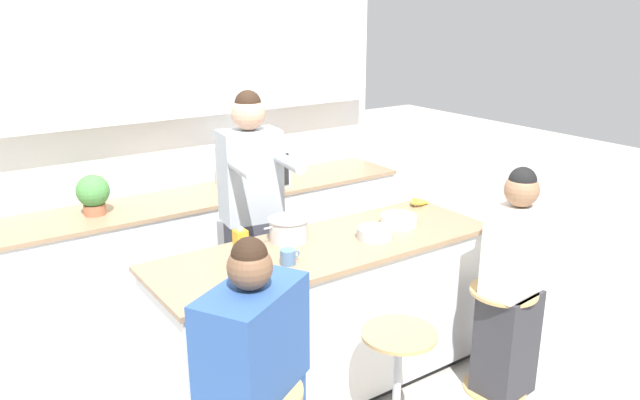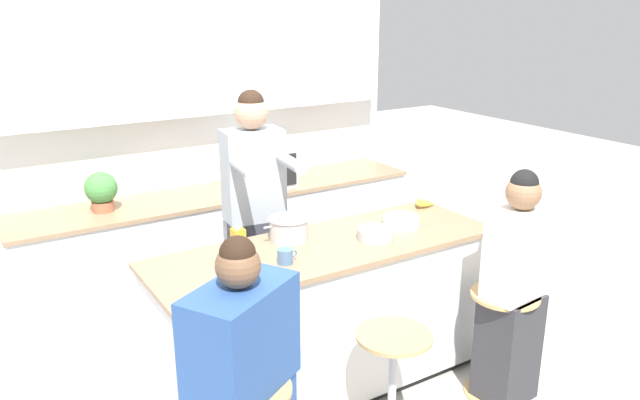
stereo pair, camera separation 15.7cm
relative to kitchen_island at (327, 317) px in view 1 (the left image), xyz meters
name	(u,v)px [view 1 (the left image)]	position (x,y,z in m)	size (l,w,h in m)	color
ground_plane	(326,385)	(0.00, 0.00, -0.48)	(16.00, 16.00, 0.00)	#B2ADA3
wall_back	(195,101)	(0.00, 1.76, 1.07)	(3.37, 0.22, 2.70)	white
back_counter	(218,246)	(0.00, 1.47, -0.03)	(3.13, 0.60, 0.88)	silver
kitchen_island	(327,317)	(0.00, 0.00, 0.00)	(2.08, 0.69, 0.94)	black
bar_stool_center	(397,382)	(0.00, -0.64, -0.10)	(0.39, 0.39, 0.67)	tan
bar_stool_rightmost	(500,334)	(0.83, -0.62, -0.10)	(0.39, 0.39, 0.67)	tan
person_cooking	(253,228)	(-0.17, 0.58, 0.42)	(0.43, 0.58, 1.77)	#383842
person_wrapped_blanket	(255,396)	(-0.85, -0.65, 0.17)	(0.58, 0.50, 1.37)	#2D5193
person_seated_near	(511,294)	(0.85, -0.65, 0.18)	(0.37, 0.29, 1.41)	#333338
cooking_pot	(289,229)	(-0.15, 0.18, 0.53)	(0.32, 0.24, 0.14)	#B7BABC
fruit_bowl	(399,220)	(0.56, 0.02, 0.50)	(0.23, 0.23, 0.06)	white
mixing_bowl_steel	(375,233)	(0.29, -0.08, 0.50)	(0.21, 0.21, 0.06)	#B7BABC
coffee_cup_near	(237,283)	(-0.70, -0.24, 0.50)	(0.11, 0.08, 0.08)	#DB4C51
coffee_cup_far	(288,257)	(-0.33, -0.11, 0.50)	(0.12, 0.08, 0.08)	#4C7099
banana_bunch	(418,202)	(0.93, 0.23, 0.49)	(0.17, 0.12, 0.06)	yellow
juice_carton	(241,247)	(-0.53, 0.04, 0.56)	(0.06, 0.06, 0.20)	gold
microwave	(253,168)	(0.31, 1.44, 0.56)	(0.47, 0.38, 0.31)	#B2B5B7
potted_plant	(93,193)	(-0.90, 1.47, 0.56)	(0.22, 0.22, 0.28)	#A86042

